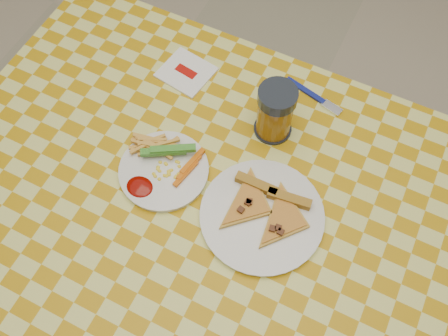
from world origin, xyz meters
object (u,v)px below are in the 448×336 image
Objects in this scene: plate_right at (262,216)px; plate_left at (164,171)px; drink_glass at (275,112)px; table at (217,214)px.

plate_left is at bearing 179.37° from plate_right.
plate_left is 0.24m from plate_right.
plate_right is at bearing -0.63° from plate_left.
plate_left is 1.37× the size of drink_glass.
plate_left and plate_right have the same top height.
table is at bearing -4.69° from plate_left.
plate_left reaches higher than table.
drink_glass is at bearing 81.00° from table.
plate_left is at bearing 175.31° from table.
table is 6.57× the size of plate_left.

